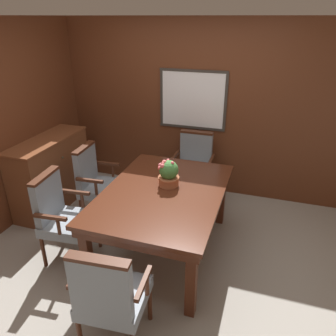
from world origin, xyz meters
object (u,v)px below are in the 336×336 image
at_px(chair_left_far, 97,180).
at_px(chair_head_near, 110,294).
at_px(chair_head_far, 194,165).
at_px(potted_plant, 168,173).
at_px(dining_table, 164,199).
at_px(chair_left_near, 62,214).
at_px(sideboard_cabinet, 51,173).

bearing_deg(chair_left_far, chair_head_near, -151.83).
height_order(chair_head_far, potted_plant, potted_plant).
bearing_deg(chair_head_near, dining_table, -94.94).
height_order(dining_table, chair_left_near, chair_left_near).
height_order(dining_table, potted_plant, potted_plant).
distance_m(chair_head_near, chair_head_far, 2.50).
bearing_deg(chair_head_near, chair_head_far, -95.33).
distance_m(chair_left_far, sideboard_cabinet, 0.76).
bearing_deg(chair_left_near, sideboard_cabinet, 35.85).
bearing_deg(chair_head_near, potted_plant, -95.24).
height_order(chair_head_near, potted_plant, potted_plant).
xyz_separation_m(chair_head_near, chair_head_far, (0.02, 2.50, 0.00)).
xyz_separation_m(dining_table, chair_head_far, (0.02, 1.25, -0.14)).
xyz_separation_m(chair_left_far, chair_left_near, (0.04, -0.81, 0.00)).
height_order(chair_left_near, potted_plant, potted_plant).
xyz_separation_m(chair_head_far, potted_plant, (-0.01, -1.11, 0.37)).
relative_size(chair_left_far, chair_head_far, 1.00).
bearing_deg(chair_head_near, chair_left_near, -44.63).
distance_m(chair_head_far, sideboard_cabinet, 1.97).
height_order(chair_head_far, sideboard_cabinet, chair_head_far).
relative_size(chair_head_near, chair_left_near, 1.00).
distance_m(dining_table, chair_left_far, 1.12).
relative_size(potted_plant, sideboard_cabinet, 0.24).
relative_size(chair_head_near, sideboard_cabinet, 0.78).
relative_size(dining_table, chair_left_near, 1.76).
distance_m(dining_table, chair_head_near, 1.26).
distance_m(chair_head_near, potted_plant, 1.44).
height_order(chair_head_far, chair_left_near, same).
distance_m(chair_head_near, sideboard_cabinet, 2.50).
relative_size(dining_table, sideboard_cabinet, 1.37).
bearing_deg(sideboard_cabinet, chair_left_near, -48.71).
bearing_deg(chair_left_near, chair_left_far, -2.84).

